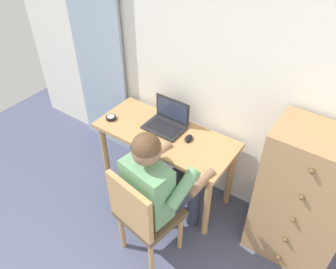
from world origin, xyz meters
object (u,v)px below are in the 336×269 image
at_px(desk, 165,143).
at_px(dresser, 303,200).
at_px(person_seated, 160,184).
at_px(desk_clock, 111,118).
at_px(computer_mouse, 189,138).
at_px(laptop, 167,121).
at_px(chair, 143,214).

distance_m(desk, dresser, 1.19).
distance_m(person_seated, desk_clock, 0.88).
distance_m(computer_mouse, desk_clock, 0.74).
bearing_deg(laptop, desk, -64.06).
distance_m(laptop, desk_clock, 0.52).
bearing_deg(laptop, computer_mouse, -11.44).
height_order(chair, person_seated, person_seated).
xyz_separation_m(desk, laptop, (-0.05, 0.09, 0.16)).
relative_size(dresser, chair, 1.34).
distance_m(dresser, desk_clock, 1.72).
height_order(person_seated, desk_clock, person_seated).
distance_m(chair, laptop, 0.84).
bearing_deg(desk, person_seated, -58.69).
bearing_deg(computer_mouse, desk_clock, -176.46).
distance_m(laptop, computer_mouse, 0.26).
relative_size(dresser, laptop, 3.47).
height_order(dresser, desk_clock, dresser).
distance_m(chair, desk_clock, 0.97).
relative_size(dresser, person_seated, 0.98).
bearing_deg(person_seated, chair, -98.18).
bearing_deg(chair, laptop, 112.25).
bearing_deg(desk, chair, -68.30).
bearing_deg(desk, laptop, 115.94).
bearing_deg(person_seated, dresser, 30.71).
xyz_separation_m(desk, desk_clock, (-0.52, -0.11, 0.13)).
distance_m(chair, person_seated, 0.26).
bearing_deg(dresser, computer_mouse, -178.36).
xyz_separation_m(desk, dresser, (1.19, 0.07, -0.01)).
distance_m(desk, laptop, 0.19).
xyz_separation_m(dresser, person_seated, (-0.90, -0.54, 0.09)).
relative_size(desk, person_seated, 1.03).
distance_m(desk, person_seated, 0.55).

